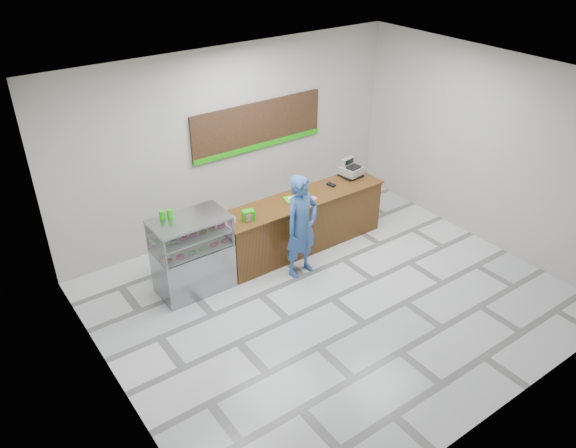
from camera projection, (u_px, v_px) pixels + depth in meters
floor at (332, 298)px, 9.12m from camera, size 7.00×7.00×0.00m
back_wall at (232, 141)px, 10.34m from camera, size 7.00×0.00×7.00m
ceiling at (343, 86)px, 7.36m from camera, size 7.00×7.00×0.00m
sales_counter at (302, 222)px, 10.22m from camera, size 3.26×0.76×1.03m
display_case at (192, 254)px, 9.03m from camera, size 1.22×0.72×1.33m
menu_board at (258, 126)px, 10.50m from camera, size 2.80×0.06×0.90m
cash_register at (351, 170)px, 10.66m from camera, size 0.42×0.43×0.34m
card_terminal at (331, 185)px, 10.36m from camera, size 0.11×0.18×0.04m
serving_tray at (295, 199)px, 9.90m from camera, size 0.41×0.34×0.02m
napkin_box at (231, 220)px, 9.16m from camera, size 0.14×0.14×0.11m
straw_cup at (226, 216)px, 9.27m from camera, size 0.08×0.08×0.11m
promo_box at (248, 215)px, 9.23m from camera, size 0.23×0.18×0.18m
donut_decal at (313, 198)px, 9.94m from camera, size 0.14×0.14×0.00m
green_cup_left at (162, 215)px, 8.67m from camera, size 0.09×0.09×0.13m
green_cup_right at (170, 214)px, 8.69m from camera, size 0.09×0.09×0.15m
customer at (302, 226)px, 9.32m from camera, size 0.72×0.52×1.82m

